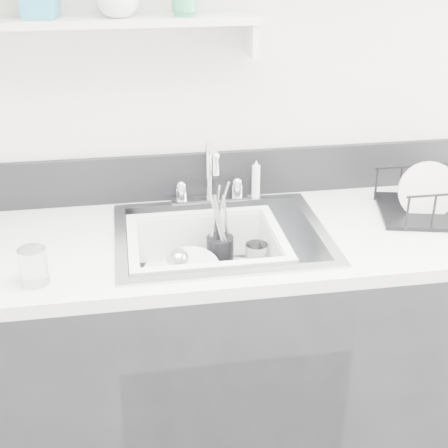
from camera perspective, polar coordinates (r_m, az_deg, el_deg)
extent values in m
cube|color=silver|center=(2.04, -1.64, 12.38)|extent=(3.50, 0.02, 2.60)
cube|color=black|center=(2.15, -0.22, -12.48)|extent=(3.20, 0.62, 0.88)
cube|color=white|center=(1.90, -0.25, -1.53)|extent=(3.20, 0.62, 0.04)
cube|color=black|center=(2.13, -1.53, 4.50)|extent=(3.20, 0.02, 0.16)
cube|color=silver|center=(2.12, -1.34, 2.27)|extent=(0.26, 0.06, 0.02)
cylinder|color=silver|center=(2.10, -3.92, 2.77)|extent=(0.04, 0.04, 0.05)
cylinder|color=silver|center=(2.12, 1.19, 3.10)|extent=(0.04, 0.04, 0.05)
cylinder|color=silver|center=(2.08, -1.37, 4.84)|extent=(0.02, 0.02, 0.20)
cylinder|color=silver|center=(1.97, -1.09, 6.93)|extent=(0.02, 0.15, 0.02)
cylinder|color=white|center=(2.12, 2.93, 4.08)|extent=(0.03, 0.03, 0.14)
cube|color=silver|center=(1.92, -12.35, 17.65)|extent=(1.00, 0.16, 0.02)
cube|color=silver|center=(1.97, 2.51, 16.59)|extent=(0.02, 0.14, 0.10)
cylinder|color=white|center=(1.93, -2.75, -5.33)|extent=(0.21, 0.21, 0.01)
cylinder|color=white|center=(1.93, -2.63, -4.92)|extent=(0.20, 0.20, 0.01)
cylinder|color=white|center=(1.91, -3.07, -4.28)|extent=(0.23, 0.22, 0.08)
cylinder|color=black|center=(2.00, -0.36, -2.63)|extent=(0.09, 0.09, 0.11)
cylinder|color=silver|center=(1.96, -0.76, -0.02)|extent=(0.01, 0.05, 0.21)
cylinder|color=silver|center=(1.96, 0.07, -0.47)|extent=(0.02, 0.04, 0.19)
cylinder|color=black|center=(1.95, -0.69, 0.50)|extent=(0.01, 0.06, 0.24)
cylinder|color=white|center=(1.98, 2.97, -3.18)|extent=(0.07, 0.07, 0.10)
cylinder|color=white|center=(1.69, -17.02, -3.72)|extent=(0.08, 0.08, 0.10)
imported|color=white|center=(1.92, 1.88, -5.22)|extent=(0.12, 0.12, 0.04)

